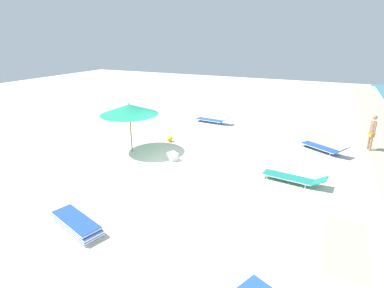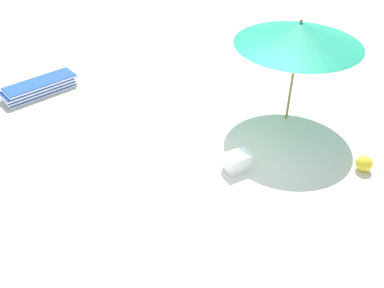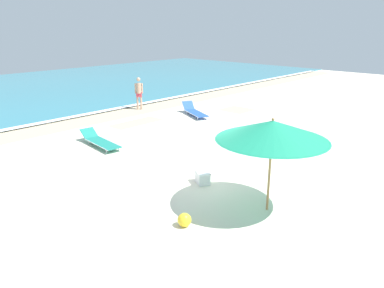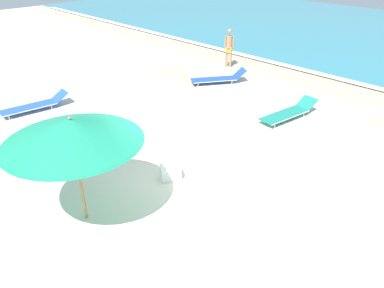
% 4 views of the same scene
% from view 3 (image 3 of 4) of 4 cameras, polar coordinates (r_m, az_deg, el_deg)
% --- Properties ---
extents(ground_plane, '(60.00, 60.00, 0.16)m').
position_cam_3_polar(ground_plane, '(11.47, 2.61, -5.84)').
color(ground_plane, beige).
extents(beach_umbrella, '(2.73, 2.73, 2.41)m').
position_cam_3_polar(beach_umbrella, '(9.12, 12.13, 2.01)').
color(beach_umbrella, '#9E7547').
rests_on(beach_umbrella, ground_plane).
extents(lounger_stack, '(1.14, 2.01, 0.32)m').
position_cam_3_polar(lounger_stack, '(15.65, 15.66, 0.98)').
color(lounger_stack, blue).
rests_on(lounger_stack, ground_plane).
extents(sun_lounger_beside_umbrella, '(0.87, 2.40, 0.48)m').
position_cam_3_polar(sun_lounger_beside_umbrella, '(14.91, -13.85, 0.46)').
color(sun_lounger_beside_umbrella, '#1E8475').
rests_on(sun_lounger_beside_umbrella, ground_plane).
extents(sun_lounger_near_water_left, '(1.46, 2.27, 0.57)m').
position_cam_3_polar(sun_lounger_near_water_left, '(19.39, 0.41, 4.97)').
color(sun_lounger_near_water_left, blue).
rests_on(sun_lounger_near_water_left, ground_plane).
extents(beachgoer_shoreline_child, '(0.34, 0.34, 1.76)m').
position_cam_3_polar(beachgoer_shoreline_child, '(20.91, -8.09, 7.93)').
color(beachgoer_shoreline_child, tan).
rests_on(beachgoer_shoreline_child, ground_plane).
extents(beach_ball, '(0.33, 0.33, 0.33)m').
position_cam_3_polar(beach_ball, '(8.89, -1.17, -11.49)').
color(beach_ball, yellow).
rests_on(beach_ball, ground_plane).
extents(cooler_box, '(0.56, 0.61, 0.37)m').
position_cam_3_polar(cooler_box, '(11.12, 1.62, -5.10)').
color(cooler_box, white).
rests_on(cooler_box, ground_plane).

